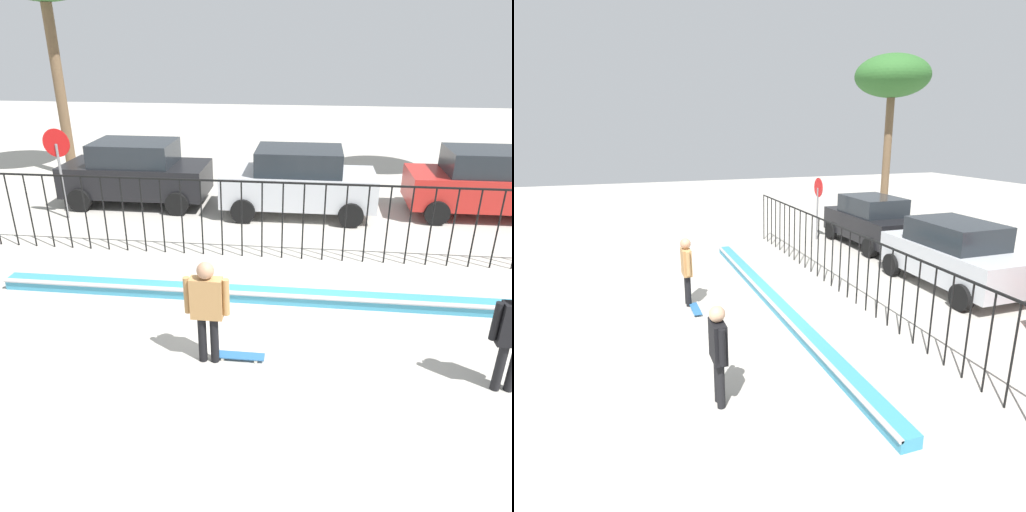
# 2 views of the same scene
# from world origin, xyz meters

# --- Properties ---
(ground_plane) EXTENTS (60.00, 60.00, 0.00)m
(ground_plane) POSITION_xyz_m (0.00, 0.00, 0.00)
(ground_plane) COLOR #ADA89E
(bowl_coping_ledge) EXTENTS (11.00, 0.40, 0.27)m
(bowl_coping_ledge) POSITION_xyz_m (0.00, 1.01, 0.12)
(bowl_coping_ledge) COLOR teal
(bowl_coping_ledge) RESTS_ON ground
(perimeter_fence) EXTENTS (14.04, 0.04, 1.83)m
(perimeter_fence) POSITION_xyz_m (0.00, 3.06, 1.12)
(perimeter_fence) COLOR black
(perimeter_fence) RESTS_ON ground
(skateboarder) EXTENTS (0.70, 0.26, 1.74)m
(skateboarder) POSITION_xyz_m (-0.88, -1.01, 1.04)
(skateboarder) COLOR black
(skateboarder) RESTS_ON ground
(skateboard) EXTENTS (0.80, 0.20, 0.07)m
(skateboard) POSITION_xyz_m (-0.41, -0.92, 0.06)
(skateboard) COLOR #26598C
(skateboard) RESTS_ON ground
(parked_car_black) EXTENTS (4.30, 2.12, 1.90)m
(parked_car_black) POSITION_xyz_m (-4.65, 6.62, 0.97)
(parked_car_black) COLOR black
(parked_car_black) RESTS_ON ground
(parked_car_silver) EXTENTS (4.30, 2.12, 1.90)m
(parked_car_silver) POSITION_xyz_m (0.24, 6.21, 0.97)
(parked_car_silver) COLOR #B7BABF
(parked_car_silver) RESTS_ON ground
(parked_car_red) EXTENTS (4.30, 2.12, 1.90)m
(parked_car_red) POSITION_xyz_m (5.50, 6.67, 0.97)
(parked_car_red) COLOR #B2231E
(parked_car_red) RESTS_ON ground
(stop_sign) EXTENTS (0.76, 0.07, 2.50)m
(stop_sign) POSITION_xyz_m (-6.23, 5.09, 1.62)
(stop_sign) COLOR slate
(stop_sign) RESTS_ON ground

